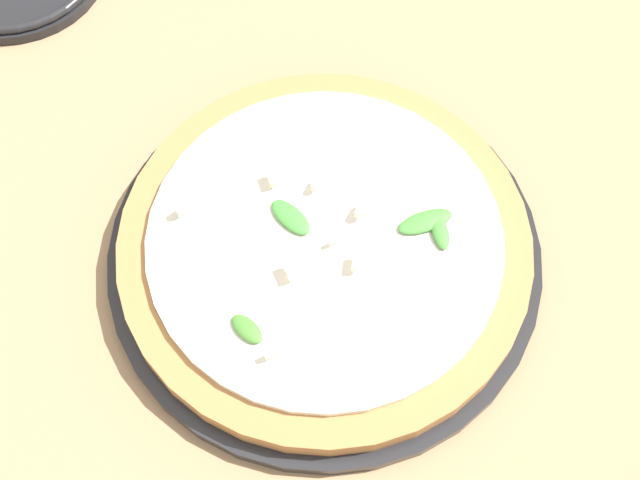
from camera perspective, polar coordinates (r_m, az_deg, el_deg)
The scene contains 2 objects.
ground_plane at distance 0.66m, azimuth -0.88°, elevation -3.97°, with size 6.00×6.00×0.00m, color #9E7A56.
pizza_arugula_main at distance 0.66m, azimuth 0.00°, elevation -0.52°, with size 0.32×0.32×0.05m.
Camera 1 is at (-0.10, 0.23, 0.61)m, focal length 50.00 mm.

